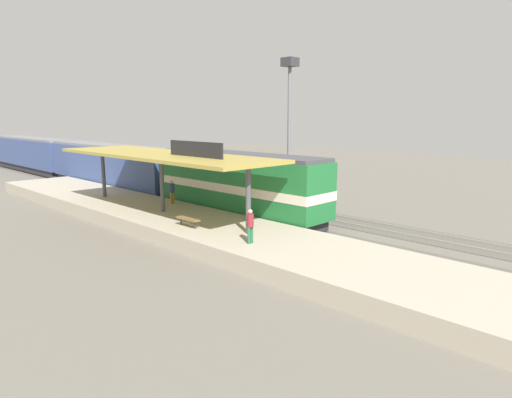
{
  "coord_description": "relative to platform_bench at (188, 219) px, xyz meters",
  "views": [
    {
      "loc": [
        -20.72,
        -24.45,
        7.01
      ],
      "look_at": [
        -1.38,
        -5.4,
        2.0
      ],
      "focal_mm": 31.32,
      "sensor_mm": 36.0,
      "label": 1
    }
  ],
  "objects": [
    {
      "name": "person_waiting",
      "position": [
        3.27,
        6.17,
        0.51
      ],
      "size": [
        0.34,
        0.34,
        1.71
      ],
      "color": "olive",
      "rests_on": "platform"
    },
    {
      "name": "person_walking",
      "position": [
        0.12,
        -4.87,
        0.51
      ],
      "size": [
        0.34,
        0.34,
        1.71
      ],
      "color": "#23603D",
      "rests_on": "platform"
    },
    {
      "name": "platform",
      "position": [
        1.4,
        4.56,
        -0.89
      ],
      "size": [
        6.0,
        44.0,
        0.9
      ],
      "primitive_type": "cube",
      "color": "#A89E89",
      "rests_on": "ground"
    },
    {
      "name": "passenger_carriage_front",
      "position": [
        6.0,
        20.36,
        0.97
      ],
      "size": [
        2.9,
        20.0,
        4.24
      ],
      "color": "#28282D",
      "rests_on": "track_near"
    },
    {
      "name": "platform_bench",
      "position": [
        0.0,
        0.0,
        0.0
      ],
      "size": [
        0.44,
        1.7,
        0.5
      ],
      "color": "#333338",
      "rests_on": "platform"
    },
    {
      "name": "track_far",
      "position": [
        10.6,
        4.56,
        -1.31
      ],
      "size": [
        3.2,
        110.0,
        0.16
      ],
      "color": "#565249",
      "rests_on": "ground"
    },
    {
      "name": "light_mast",
      "position": [
        13.8,
        4.36,
        7.05
      ],
      "size": [
        1.1,
        1.1,
        11.7
      ],
      "color": "slate",
      "rests_on": "ground"
    },
    {
      "name": "station_canopy",
      "position": [
        1.4,
        4.47,
        3.19
      ],
      "size": [
        5.2,
        18.0,
        4.7
      ],
      "color": "#47474C",
      "rests_on": "platform"
    },
    {
      "name": "passenger_carriage_rear",
      "position": [
        6.0,
        41.16,
        0.97
      ],
      "size": [
        2.9,
        20.0,
        4.24
      ],
      "color": "#28282D",
      "rests_on": "track_near"
    },
    {
      "name": "locomotive",
      "position": [
        6.0,
        2.36,
        1.07
      ],
      "size": [
        2.93,
        14.43,
        4.44
      ],
      "color": "#28282D",
      "rests_on": "track_near"
    },
    {
      "name": "track_near",
      "position": [
        6.0,
        4.56,
        -1.31
      ],
      "size": [
        3.2,
        110.0,
        0.16
      ],
      "color": "#565249",
      "rests_on": "ground"
    },
    {
      "name": "ground_plane",
      "position": [
        8.0,
        4.56,
        -1.34
      ],
      "size": [
        120.0,
        120.0,
        0.0
      ],
      "primitive_type": "plane",
      "color": "#666056"
    }
  ]
}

